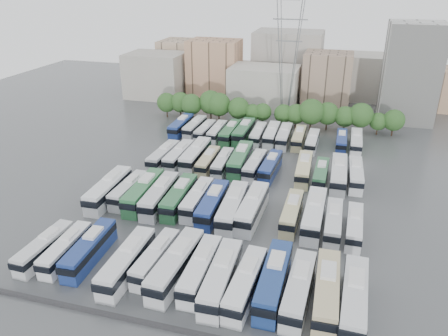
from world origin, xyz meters
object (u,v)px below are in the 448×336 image
(bus_r0_s4, at_px, (127,262))
(bus_r0_s7, at_px, (200,269))
(bus_r2_s7, at_px, (255,165))
(bus_r3_s5, at_px, (244,132))
(bus_r1_s5, at_px, (197,199))
(bus_r2_s10, at_px, (304,169))
(bus_r2_s5, at_px, (223,163))
(bus_r3_s7, at_px, (272,134))
(bus_r3_s1, at_px, (195,127))
(bus_r3_s4, at_px, (230,132))
(bus_r3_s6, at_px, (258,134))
(bus_r3_s8, at_px, (284,136))
(bus_r0_s2, at_px, (89,249))
(bus_r2_s2, at_px, (179,156))
(bus_r0_s13, at_px, (354,299))
(bus_r2_s3, at_px, (196,155))
(bus_r1_s4, at_px, (179,196))
(bus_r1_s1, at_px, (129,190))
(bus_r0_s1, at_px, (66,249))
(bus_r3_s12, at_px, (341,141))
(bus_r0_s5, at_px, (156,258))
(bus_r0_s6, at_px, (176,264))
(bus_r1_s2, at_px, (144,191))
(bus_r3_s0, at_px, (181,126))
(bus_r2_s6, at_px, (240,159))
(bus_r3_s10, at_px, (312,141))
(bus_r2_s11, at_px, (321,174))
(bus_r3_s2, at_px, (205,131))
(bus_r0_s0, at_px, (44,247))
(bus_r1_s10, at_px, (292,212))
(bus_r0_s10, at_px, (274,280))
(bus_r1_s0, at_px, (109,189))
(bus_r1_s13, at_px, (354,226))
(bus_r1_s7, at_px, (233,207))
(apartment_tower, at_px, (410,73))
(bus_r2_s4, at_px, (208,161))
(bus_r1_s12, at_px, (333,222))
(bus_r0_s11, at_px, (299,289))
(bus_r0_s12, at_px, (327,291))
(bus_r2_s13, at_px, (356,174))
(bus_r3_s3, at_px, (217,132))
(bus_r2_s12, at_px, (339,174))
(bus_r3_s13, at_px, (356,142))
(bus_r2_s1, at_px, (164,156))
(bus_r1_s6, at_px, (213,204))
(bus_r2_s8, at_px, (271,166))

(bus_r0_s4, relative_size, bus_r0_s7, 1.06)
(bus_r2_s7, relative_size, bus_r3_s5, 0.88)
(bus_r1_s5, xyz_separation_m, bus_r2_s10, (16.44, 17.54, 0.07))
(bus_r2_s5, xyz_separation_m, bus_r3_s7, (6.79, 19.51, 0.15))
(bus_r2_s10, bearing_deg, bus_r3_s1, 145.78)
(bus_r3_s4, height_order, bus_r3_s6, bus_r3_s4)
(bus_r3_s7, relative_size, bus_r3_s8, 1.00)
(bus_r0_s2, bearing_deg, bus_r2_s2, 87.56)
(bus_r0_s13, relative_size, bus_r2_s3, 0.99)
(bus_r1_s4, bearing_deg, bus_r1_s5, 2.98)
(bus_r1_s1, distance_m, bus_r2_s3, 19.23)
(bus_r0_s1, distance_m, bus_r3_s12, 66.21)
(bus_r0_s5, distance_m, bus_r2_s10, 38.80)
(bus_r0_s6, bearing_deg, bus_r3_s8, 86.27)
(bus_r1_s2, relative_size, bus_r3_s0, 1.10)
(bus_r2_s6, xyz_separation_m, bus_r3_s10, (13.38, 15.87, -0.42))
(bus_r3_s6, bearing_deg, bus_r1_s4, -101.77)
(bus_r2_s11, relative_size, bus_r3_s0, 0.92)
(bus_r3_s1, xyz_separation_m, bus_r3_s7, (19.77, -0.34, 0.09))
(bus_r3_s2, height_order, bus_r3_s4, bus_r3_s4)
(bus_r0_s0, height_order, bus_r1_s10, bus_r1_s10)
(bus_r0_s1, bearing_deg, bus_r0_s10, -0.50)
(bus_r1_s0, bearing_deg, bus_r1_s13, -2.25)
(bus_r0_s1, distance_m, bus_r2_s6, 40.85)
(bus_r0_s1, relative_size, bus_r3_s10, 1.01)
(bus_r0_s0, distance_m, bus_r0_s6, 19.88)
(bus_r1_s7, bearing_deg, bus_r0_s4, -121.34)
(bus_r3_s1, bearing_deg, bus_r0_s0, -91.88)
(apartment_tower, bearing_deg, bus_r2_s4, -132.02)
(bus_r0_s4, distance_m, bus_r1_s12, 32.16)
(apartment_tower, relative_size, bus_r0_s11, 2.02)
(bus_r2_s7, distance_m, bus_r3_s6, 18.69)
(bus_r1_s10, bearing_deg, bus_r0_s12, -69.45)
(bus_r0_s0, height_order, bus_r0_s11, bus_r0_s11)
(bus_r1_s10, distance_m, bus_r2_s13, 20.45)
(bus_r1_s5, height_order, bus_r3_s3, bus_r1_s5)
(bus_r0_s11, distance_m, bus_r2_s3, 45.52)
(bus_r2_s3, xyz_separation_m, bus_r3_s4, (3.30, 16.19, -0.21))
(bus_r1_s2, relative_size, bus_r1_s10, 1.16)
(bus_r1_s0, height_order, bus_r1_s1, bus_r1_s0)
(bus_r1_s2, distance_m, bus_r2_s2, 17.43)
(bus_r1_s5, relative_size, bus_r3_s1, 1.03)
(bus_r1_s5, bearing_deg, bus_r2_s12, 35.38)
(bus_r0_s1, bearing_deg, bus_r3_s4, 77.33)
(bus_r0_s11, xyz_separation_m, bus_r3_s13, (6.58, 55.36, -0.14))
(bus_r3_s0, xyz_separation_m, bus_r3_s13, (43.05, 0.61, -0.07))
(bus_r1_s5, distance_m, bus_r1_s7, 7.01)
(bus_r0_s13, height_order, bus_r2_s1, bus_r0_s13)
(bus_r0_s10, bearing_deg, bus_r0_s2, -179.63)
(bus_r1_s6, bearing_deg, bus_r2_s8, 68.77)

